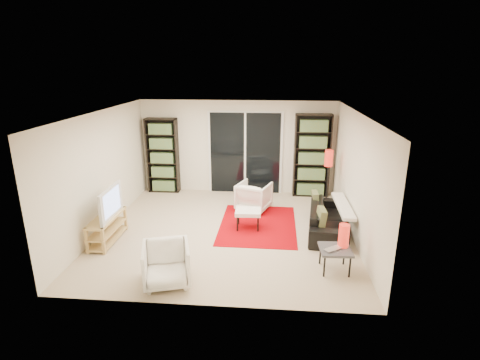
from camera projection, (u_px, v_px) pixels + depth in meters
The scene contains 20 objects.
floor at pixel (227, 230), 7.68m from camera, with size 5.00×5.00×0.00m, color #BFAB91.
wall_back at pixel (238, 147), 9.70m from camera, with size 5.00×0.02×2.40m, color silver.
wall_front at pixel (203, 228), 4.94m from camera, with size 5.00×0.02×2.40m, color silver.
wall_left at pixel (103, 171), 7.52m from camera, with size 0.02×5.00×2.40m, color silver.
wall_right at pixel (356, 178), 7.12m from camera, with size 0.02×5.00×2.40m, color silver.
ceiling at pixel (225, 113), 6.96m from camera, with size 5.00×5.00×0.02m, color white.
sliding_door at pixel (245, 153), 9.69m from camera, with size 1.92×0.08×2.16m.
bookshelf_left at pixel (163, 156), 9.76m from camera, with size 0.80×0.30×1.95m.
bookshelf_right at pixel (312, 156), 9.43m from camera, with size 0.90×0.30×2.10m.
tv_stand at pixel (107, 228), 7.16m from camera, with size 0.36×1.13×0.50m.
tv at pixel (105, 202), 7.00m from camera, with size 1.01×0.13×0.58m, color black.
rug at pixel (258, 225), 7.94m from camera, with size 1.58×2.14×0.01m, color #A30007.
sofa at pixel (328, 218), 7.58m from camera, with size 1.88×0.74×0.55m, color black.
armchair_back at pixel (254, 196), 8.70m from camera, with size 0.69×0.71×0.65m, color white.
armchair_front at pixel (166, 264), 5.75m from camera, with size 0.70×0.72×0.65m, color white.
ottoman at pixel (248, 213), 7.69m from camera, with size 0.53×0.44×0.40m.
side_table at pixel (335, 251), 6.10m from camera, with size 0.53×0.53×0.40m.
laptop at pixel (335, 250), 6.01m from camera, with size 0.31×0.20×0.02m, color silver.
table_lamp at pixel (344, 236), 6.10m from camera, with size 0.17×0.17×0.39m, color red.
floor_lamp at pixel (328, 164), 8.59m from camera, with size 0.21×0.21×1.40m.
Camera 1 is at (0.87, -6.97, 3.28)m, focal length 28.00 mm.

